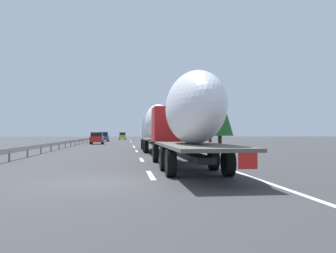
{
  "coord_description": "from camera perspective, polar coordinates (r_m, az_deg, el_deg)",
  "views": [
    {
      "loc": [
        -12.59,
        -0.84,
        1.64
      ],
      "look_at": [
        17.41,
        -4.22,
        2.18
      ],
      "focal_mm": 39.89,
      "sensor_mm": 36.0,
      "label": 1
    }
  ],
  "objects": [
    {
      "name": "tree_5",
      "position": [
        49.88,
        6.43,
        1.44
      ],
      "size": [
        3.28,
        3.28,
        5.99
      ],
      "color": "#472D19",
      "rests_on": "ground_plane"
    },
    {
      "name": "lane_stripe_6",
      "position": [
        69.63,
        -5.65,
        -2.37
      ],
      "size": [
        3.2,
        0.2,
        0.01
      ],
      "primitive_type": "cube",
      "color": "white",
      "rests_on": "ground_plane"
    },
    {
      "name": "lane_stripe_7",
      "position": [
        76.67,
        -5.72,
        -2.25
      ],
      "size": [
        3.2,
        0.2,
        0.01
      ],
      "primitive_type": "cube",
      "color": "white",
      "rests_on": "ground_plane"
    },
    {
      "name": "edge_line_right",
      "position": [
        57.8,
        -1.81,
        -2.65
      ],
      "size": [
        110.0,
        0.2,
        0.01
      ],
      "primitive_type": "cube",
      "color": "white",
      "rests_on": "ground_plane"
    },
    {
      "name": "tree_1",
      "position": [
        88.94,
        -0.55,
        0.81
      ],
      "size": [
        3.54,
        3.54,
        7.1
      ],
      "color": "#472D19",
      "rests_on": "ground_plane"
    },
    {
      "name": "ground_plane",
      "position": [
        52.62,
        -7.35,
        -2.81
      ],
      "size": [
        260.0,
        260.0,
        0.0
      ],
      "primitive_type": "plane",
      "color": "#38383A"
    },
    {
      "name": "truck_trailing",
      "position": [
        16.61,
        3.15,
        1.51
      ],
      "size": [
        13.27,
        2.55,
        4.15
      ],
      "color": "#B21919",
      "rests_on": "ground_plane"
    },
    {
      "name": "lane_stripe_2",
      "position": [
        34.11,
        -4.82,
        -3.78
      ],
      "size": [
        3.2,
        0.2,
        0.01
      ],
      "primitive_type": "cube",
      "color": "white",
      "rests_on": "ground_plane"
    },
    {
      "name": "guardrail_median",
      "position": [
        56.02,
        -13.45,
        -2.09
      ],
      "size": [
        94.0,
        0.1,
        0.76
      ],
      "color": "#9EA0A5",
      "rests_on": "ground_plane"
    },
    {
      "name": "car_red_compact",
      "position": [
        57.2,
        -10.82,
        -1.75
      ],
      "size": [
        4.05,
        1.88,
        1.77
      ],
      "color": "red",
      "rests_on": "ground_plane"
    },
    {
      "name": "tree_2",
      "position": [
        73.69,
        2.88,
        0.84
      ],
      "size": [
        2.91,
        2.91,
        6.34
      ],
      "color": "#472D19",
      "rests_on": "ground_plane"
    },
    {
      "name": "tree_4",
      "position": [
        46.71,
        6.52,
        2.71
      ],
      "size": [
        3.02,
        3.02,
        7.44
      ],
      "color": "#472D19",
      "rests_on": "ground_plane"
    },
    {
      "name": "lane_stripe_9",
      "position": [
        106.84,
        -5.92,
        -1.9
      ],
      "size": [
        3.2,
        0.2,
        0.01
      ],
      "primitive_type": "cube",
      "color": "white",
      "rests_on": "ground_plane"
    },
    {
      "name": "road_sign",
      "position": [
        51.42,
        0.11,
        -0.23
      ],
      "size": [
        0.1,
        0.9,
        3.43
      ],
      "color": "gray",
      "rests_on": "ground_plane"
    },
    {
      "name": "car_yellow_coupe",
      "position": [
        97.66,
        -6.96,
        -1.44
      ],
      "size": [
        4.67,
        1.74,
        1.84
      ],
      "color": "gold",
      "rests_on": "ground_plane"
    },
    {
      "name": "lane_stripe_5",
      "position": [
        67.52,
        -5.62,
        -2.41
      ],
      "size": [
        3.2,
        0.2,
        0.01
      ],
      "primitive_type": "cube",
      "color": "white",
      "rests_on": "ground_plane"
    },
    {
      "name": "lane_stripe_1",
      "position": [
        23.13,
        -4.05,
        -5.09
      ],
      "size": [
        3.2,
        0.2,
        0.01
      ],
      "primitive_type": "cube",
      "color": "white",
      "rests_on": "ground_plane"
    },
    {
      "name": "lane_stripe_3",
      "position": [
        43.57,
        -5.17,
        -3.18
      ],
      "size": [
        3.2,
        0.2,
        0.01
      ],
      "primitive_type": "cube",
      "color": "white",
      "rests_on": "ground_plane"
    },
    {
      "name": "lane_stripe_4",
      "position": [
        47.93,
        -5.29,
        -2.98
      ],
      "size": [
        3.2,
        0.2,
        0.01
      ],
      "primitive_type": "cube",
      "color": "white",
      "rests_on": "ground_plane"
    },
    {
      "name": "tree_3",
      "position": [
        77.5,
        0.48,
        0.96
      ],
      "size": [
        3.78,
        3.78,
        6.87
      ],
      "color": "#472D19",
      "rests_on": "ground_plane"
    },
    {
      "name": "truck_lead",
      "position": [
        33.57,
        -1.71,
        0.24
      ],
      "size": [
        12.99,
        2.55,
        4.15
      ],
      "color": "silver",
      "rests_on": "ground_plane"
    },
    {
      "name": "tree_0",
      "position": [
        37.1,
        7.92,
        2.04
      ],
      "size": [
        2.66,
        2.66,
        5.88
      ],
      "color": "#472D19",
      "rests_on": "ground_plane"
    },
    {
      "name": "car_blue_sedan",
      "position": [
        75.23,
        -9.76,
        -1.55
      ],
      "size": [
        4.52,
        1.78,
        1.86
      ],
      "color": "#28479E",
      "rests_on": "ground_plane"
    },
    {
      "name": "lane_stripe_0",
      "position": [
        14.71,
        -2.66,
        -7.42
      ],
      "size": [
        3.2,
        0.2,
        0.01
      ],
      "primitive_type": "cube",
      "color": "white",
      "rests_on": "ground_plane"
    },
    {
      "name": "lane_stripe_8",
      "position": [
        87.48,
        -5.81,
        -2.1
      ],
      "size": [
        3.2,
        0.2,
        0.01
      ],
      "primitive_type": "cube",
      "color": "white",
      "rests_on": "ground_plane"
    }
  ]
}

